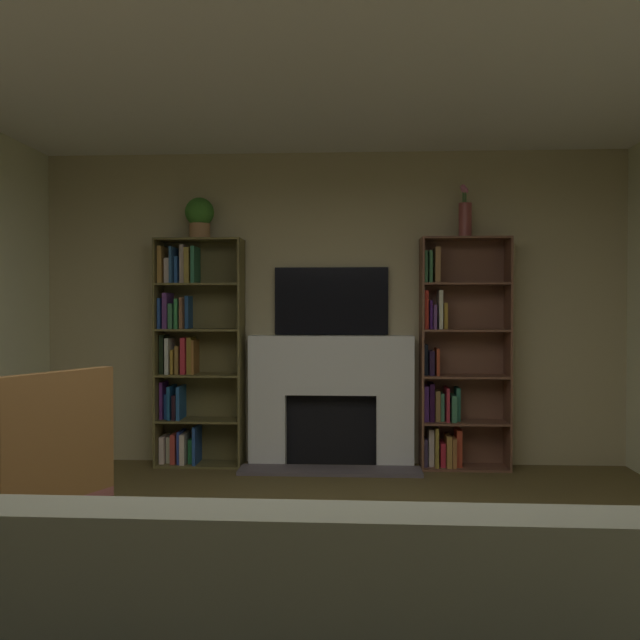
{
  "coord_description": "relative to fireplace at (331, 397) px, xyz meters",
  "views": [
    {
      "loc": [
        0.21,
        -2.65,
        1.37
      ],
      "look_at": [
        0.0,
        1.29,
        1.3
      ],
      "focal_mm": 37.49,
      "sensor_mm": 36.0,
      "label": 1
    }
  ],
  "objects": [
    {
      "name": "vase_with_flowers",
      "position": [
        1.14,
        -0.04,
        1.54
      ],
      "size": [
        0.11,
        0.11,
        0.45
      ],
      "color": "brown",
      "rests_on": "bookshelf_right"
    },
    {
      "name": "tv",
      "position": [
        0.0,
        0.08,
        0.83
      ],
      "size": [
        0.99,
        0.06,
        0.59
      ],
      "primitive_type": "cube",
      "color": "black",
      "rests_on": "fireplace"
    },
    {
      "name": "wall_back_accent",
      "position": [
        0.0,
        0.14,
        0.77
      ],
      "size": [
        5.21,
        0.06,
        2.73
      ],
      "primitive_type": "cube",
      "color": "tan",
      "rests_on": "ground_plane"
    },
    {
      "name": "coffee_table",
      "position": [
        0.05,
        -3.64,
        -0.21
      ],
      "size": [
        0.88,
        0.5,
        0.45
      ],
      "color": "brown",
      "rests_on": "ground_plane"
    },
    {
      "name": "bookshelf_left",
      "position": [
        -1.23,
        -0.01,
        0.38
      ],
      "size": [
        0.75,
        0.31,
        1.96
      ],
      "color": "brown",
      "rests_on": "ground_plane"
    },
    {
      "name": "bookshelf_right",
      "position": [
        1.05,
        0.0,
        0.29
      ],
      "size": [
        0.75,
        0.3,
        1.96
      ],
      "color": "brown",
      "rests_on": "ground_plane"
    },
    {
      "name": "armchair",
      "position": [
        -1.24,
        -2.86,
        -0.04
      ],
      "size": [
        0.77,
        0.78,
        1.09
      ],
      "color": "brown",
      "rests_on": "ground_plane"
    },
    {
      "name": "fireplace",
      "position": [
        0.0,
        0.0,
        0.0
      ],
      "size": [
        1.52,
        0.51,
        1.13
      ],
      "color": "white",
      "rests_on": "ground_plane"
    },
    {
      "name": "potted_plant",
      "position": [
        -1.14,
        -0.04,
        1.57
      ],
      "size": [
        0.25,
        0.25,
        0.36
      ],
      "color": "#A3754A",
      "rests_on": "bookshelf_left"
    }
  ]
}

